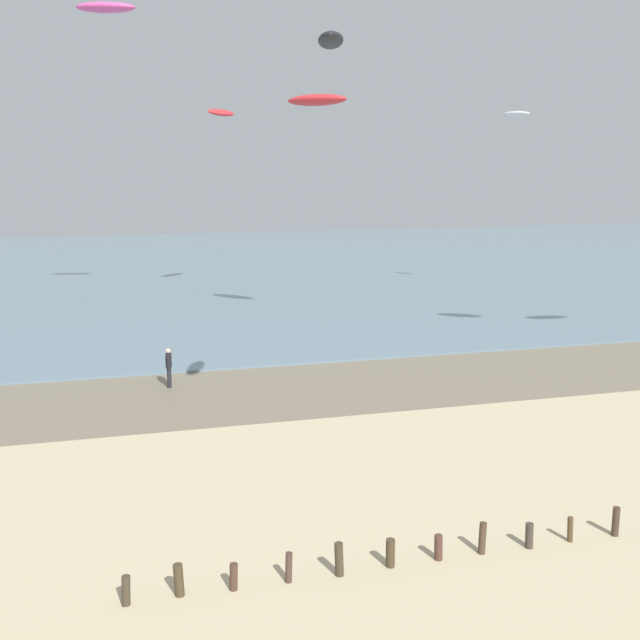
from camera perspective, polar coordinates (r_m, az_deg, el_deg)
The scene contains 9 objects.
wet_sand_strip at distance 31.50m, azimuth -8.12°, elevation -5.72°, with size 120.00×7.68×0.01m, color #7A6D59.
sea at distance 69.43m, azimuth -12.00°, elevation 3.75°, with size 160.00×70.00×0.10m, color slate.
groyne_mid at distance 18.63m, azimuth 4.57°, elevation -17.30°, with size 12.42×0.34×0.84m.
person_nearest_camera at distance 32.81m, azimuth -11.39°, elevation -3.47°, with size 0.28×0.56×1.71m.
kite_aloft_3 at distance 54.58m, azimuth 14.66°, elevation 14.86°, with size 1.96×0.63×0.31m, color white.
kite_aloft_4 at distance 22.20m, azimuth 0.82°, elevation 20.43°, with size 2.21×0.71×0.35m, color black.
kite_aloft_6 at distance 41.20m, azimuth -0.25°, elevation 16.34°, with size 3.59×1.15×0.57m, color red.
kite_aloft_7 at distance 52.19m, azimuth -7.51°, elevation 15.32°, with size 2.61×0.83×0.42m, color red.
kite_aloft_9 at distance 49.53m, azimuth -15.94°, elevation 21.83°, with size 3.47×1.11×0.56m, color #E54C99.
Camera 1 is at (-3.36, -6.06, 9.39)m, focal length 42.21 mm.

